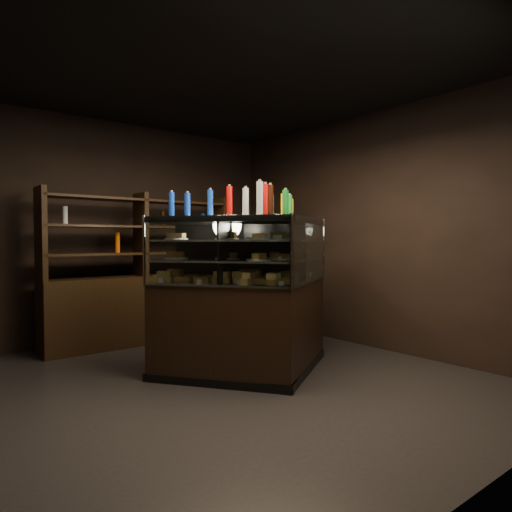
# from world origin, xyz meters

# --- Properties ---
(ground) EXTENTS (5.00, 5.00, 0.00)m
(ground) POSITION_xyz_m (0.00, 0.00, 0.00)
(ground) COLOR black
(ground) RESTS_ON ground
(room_shell) EXTENTS (5.02, 5.02, 3.01)m
(room_shell) POSITION_xyz_m (0.00, 0.00, 1.94)
(room_shell) COLOR black
(room_shell) RESTS_ON ground
(display_case) EXTENTS (2.12, 1.63, 1.62)m
(display_case) POSITION_xyz_m (0.58, 0.02, 0.53)
(display_case) COLOR black
(display_case) RESTS_ON ground
(food_display) EXTENTS (1.66, 1.17, 0.49)m
(food_display) POSITION_xyz_m (0.57, 0.01, 1.18)
(food_display) COLOR #B68441
(food_display) RESTS_ON display_case
(bottles_top) EXTENTS (1.49, 1.04, 0.30)m
(bottles_top) POSITION_xyz_m (0.58, 0.02, 1.75)
(bottles_top) COLOR yellow
(bottles_top) RESTS_ON display_case
(potted_conifer) EXTENTS (0.40, 0.40, 0.86)m
(potted_conifer) POSITION_xyz_m (0.75, 0.66, 0.49)
(potted_conifer) COLOR black
(potted_conifer) RESTS_ON ground
(back_shelving) EXTENTS (2.54, 0.42, 2.00)m
(back_shelving) POSITION_xyz_m (0.28, 2.05, 0.60)
(back_shelving) COLOR black
(back_shelving) RESTS_ON ground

